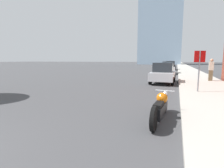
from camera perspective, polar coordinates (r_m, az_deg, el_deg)
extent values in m
cube|color=#B2ADA3|center=(40.79, 23.04, 4.67)|extent=(3.41, 240.00, 0.15)
cylinder|color=black|center=(6.39, 16.81, -6.03)|extent=(0.15, 0.67, 0.66)
cylinder|color=black|center=(4.67, 13.53, -10.99)|extent=(0.15, 0.67, 0.66)
cube|color=black|center=(5.52, 15.44, -7.98)|extent=(0.35, 1.39, 0.33)
sphere|color=orange|center=(5.71, 16.02, -4.42)|extent=(0.35, 0.35, 0.35)
cube|color=black|center=(5.18, 14.98, -6.53)|extent=(0.27, 0.64, 0.10)
sphere|color=silver|center=(6.35, 16.97, -3.03)|extent=(0.16, 0.16, 0.16)
cylinder|color=silver|center=(6.20, 16.85, -2.13)|extent=(0.62, 0.09, 0.04)
cube|color=#BCBCC1|center=(14.67, 16.34, 2.69)|extent=(1.80, 4.20, 0.60)
cube|color=#23282D|center=(14.63, 16.43, 5.28)|extent=(1.49, 2.03, 0.72)
cylinder|color=black|center=(16.07, 13.90, 2.11)|extent=(0.22, 0.61, 0.61)
cylinder|color=black|center=(15.93, 19.62, 1.84)|extent=(0.22, 0.61, 0.61)
cylinder|color=black|center=(13.53, 12.37, 1.14)|extent=(0.22, 0.61, 0.61)
cylinder|color=black|center=(13.37, 19.17, 0.81)|extent=(0.22, 0.61, 0.61)
cube|color=silver|center=(25.09, 17.74, 4.67)|extent=(1.93, 4.23, 0.61)
cube|color=#23282D|center=(25.06, 17.81, 6.18)|extent=(1.55, 2.07, 0.72)
cylinder|color=black|center=(26.38, 15.94, 4.21)|extent=(0.24, 0.67, 0.66)
cylinder|color=black|center=(26.41, 19.41, 4.07)|extent=(0.24, 0.67, 0.66)
cylinder|color=black|center=(23.82, 15.83, 3.87)|extent=(0.24, 0.67, 0.66)
cylinder|color=black|center=(23.85, 19.68, 3.72)|extent=(0.24, 0.67, 0.66)
cube|color=black|center=(35.40, 18.55, 5.46)|extent=(1.82, 4.18, 0.67)
cube|color=#23282D|center=(35.38, 18.60, 6.57)|extent=(1.52, 2.02, 0.70)
cylinder|color=black|center=(36.75, 17.34, 5.05)|extent=(0.21, 0.65, 0.64)
cylinder|color=black|center=(36.66, 19.93, 4.94)|extent=(0.21, 0.65, 0.64)
cylinder|color=black|center=(34.19, 17.02, 4.89)|extent=(0.21, 0.65, 0.64)
cylinder|color=black|center=(34.10, 19.80, 4.77)|extent=(0.21, 0.65, 0.64)
cylinder|color=slate|center=(10.40, 26.50, 3.71)|extent=(0.07, 0.07, 2.17)
cube|color=red|center=(10.38, 26.76, 8.03)|extent=(0.57, 0.26, 0.60)
cube|color=brown|center=(16.47, 29.49, 2.44)|extent=(0.29, 0.20, 0.86)
cube|color=beige|center=(16.43, 29.67, 5.13)|extent=(0.36, 0.20, 0.68)
sphere|color=tan|center=(16.43, 29.78, 6.76)|extent=(0.25, 0.25, 0.25)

